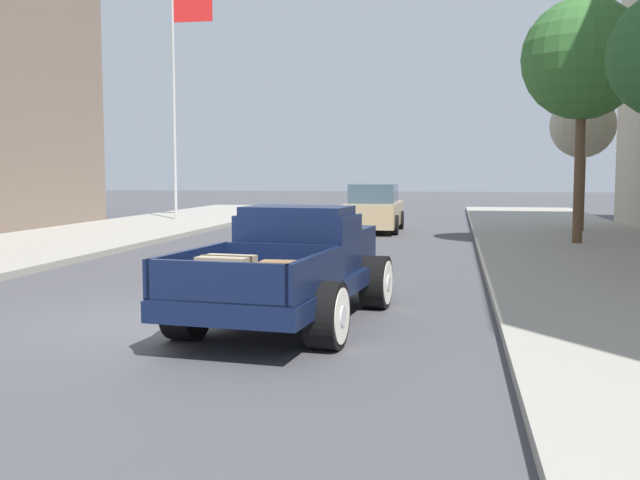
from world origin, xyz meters
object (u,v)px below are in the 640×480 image
object	(u,v)px
street_tree_third	(583,127)
street_tree_second	(583,59)
car_background_tan	(374,210)
flagpole	(179,79)
hotrod_truck_navy	(296,266)

from	to	relation	value
street_tree_third	street_tree_second	bearing A→B (deg)	-99.77
car_background_tan	street_tree_third	size ratio (longest dim) A/B	0.97
car_background_tan	street_tree_second	size ratio (longest dim) A/B	0.66
street_tree_second	street_tree_third	size ratio (longest dim) A/B	1.46
flagpole	street_tree_second	bearing A→B (deg)	-28.16
hotrod_truck_navy	street_tree_third	distance (m)	16.60
flagpole	street_tree_third	bearing A→B (deg)	-12.33
street_tree_third	flagpole	bearing A→B (deg)	167.67
hotrod_truck_navy	flagpole	bearing A→B (deg)	115.55
street_tree_second	street_tree_third	distance (m)	4.66
hotrod_truck_navy	street_tree_second	distance (m)	12.83
street_tree_second	hotrod_truck_navy	bearing A→B (deg)	-116.67
car_background_tan	flagpole	distance (m)	10.09
flagpole	street_tree_second	world-z (taller)	flagpole
hotrod_truck_navy	car_background_tan	xyz separation A→B (m)	(-0.60, 15.39, 0.01)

